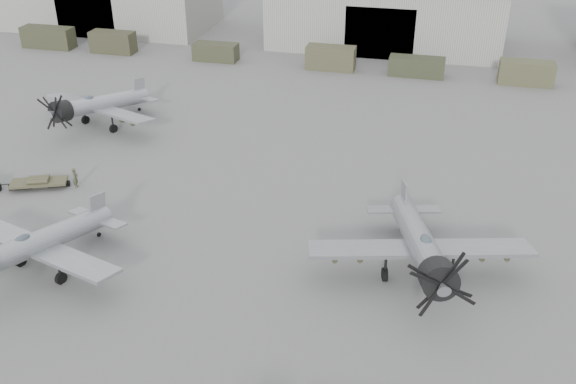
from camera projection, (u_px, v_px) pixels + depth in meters
The scene contains 12 objects.
hangar_center at pixel (387, 9), 79.74m from camera, with size 29.00×14.80×8.70m.
support_truck_0 at pixel (48, 37), 79.59m from camera, with size 6.48×2.20×2.56m, color #383A26.
support_truck_1 at pixel (113, 42), 77.73m from camera, with size 5.35×2.20×2.55m, color #3A3A26.
support_truck_2 at pixel (216, 52), 75.09m from camera, with size 5.17×2.20×2.01m, color #393B27.
support_truck_3 at pixel (331, 58), 72.06m from camera, with size 5.47×2.20×2.61m, color #48472F.
support_truck_4 at pixel (417, 67), 70.18m from camera, with size 6.01×2.20×2.05m, color #343824.
support_truck_5 at pixel (526, 73), 67.68m from camera, with size 5.60×2.20×2.46m, color #4A4B31.
aircraft_mid_1 at pixel (33, 246), 37.40m from camera, with size 11.62×10.46×4.64m.
aircraft_mid_2 at pixel (422, 247), 36.78m from camera, with size 13.17×11.86×5.25m.
aircraft_far_0 at pixel (95, 105), 56.81m from camera, with size 12.01×10.83×4.84m.
tug_trailer at pixel (3, 184), 47.42m from camera, with size 7.01×3.92×1.42m.
ground_crew at pixel (75, 178), 47.71m from camera, with size 0.58×0.38×1.58m, color #454A30.
Camera 1 is at (7.52, -19.47, 22.95)m, focal length 40.00 mm.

